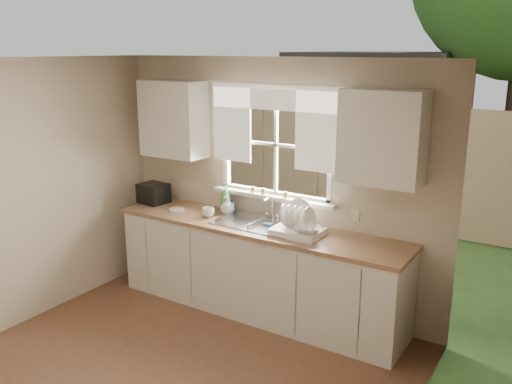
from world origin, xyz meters
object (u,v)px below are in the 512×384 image
Objects in this scene: dish_rack at (298,227)px; black_appliance at (154,193)px; soap_bottle_a at (226,199)px; cup at (208,212)px.

dish_rack is 1.56× the size of black_appliance.
soap_bottle_a reaches higher than cup.
dish_rack is 3.62× the size of cup.
dish_rack is 0.99m from soap_bottle_a.
black_appliance is (-1.86, 0.08, 0.03)m from dish_rack.
soap_bottle_a is at bearing 80.29° from cup.
soap_bottle_a is 0.90m from black_appliance.
dish_rack reaches higher than cup.
cup is (-1.02, -0.02, -0.03)m from dish_rack.
black_appliance is at bearing 178.70° from cup.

